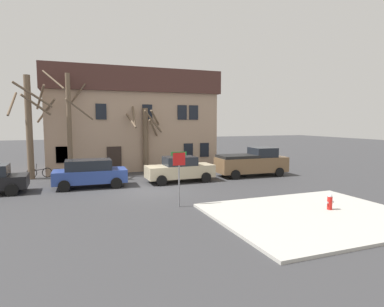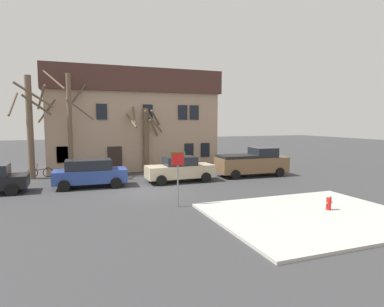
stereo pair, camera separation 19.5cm
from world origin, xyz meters
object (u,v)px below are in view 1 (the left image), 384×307
(building_main, at_px, (130,119))
(car_beige_sedan, at_px, (180,169))
(street_sign_pole, at_px, (179,168))
(tree_bare_near, at_px, (30,123))
(pickup_truck_brown, at_px, (252,162))
(fire_hydrant, at_px, (330,201))
(tree_bare_far, at_px, (145,135))
(tree_bare_mid, at_px, (69,123))
(car_blue_wagon, at_px, (90,173))
(bicycle_leaning, at_px, (40,173))

(building_main, relative_size, car_beige_sedan, 3.16)
(building_main, height_order, street_sign_pole, building_main)
(tree_bare_near, relative_size, pickup_truck_brown, 1.36)
(car_beige_sedan, height_order, street_sign_pole, street_sign_pole)
(fire_hydrant, distance_m, street_sign_pole, 6.99)
(tree_bare_far, relative_size, fire_hydrant, 8.61)
(building_main, distance_m, tree_bare_far, 4.17)
(tree_bare_mid, bearing_deg, building_main, 41.48)
(tree_bare_far, relative_size, pickup_truck_brown, 1.15)
(car_blue_wagon, xyz_separation_m, bicycle_leaning, (-3.20, 4.90, -0.53))
(building_main, xyz_separation_m, tree_bare_far, (0.45, -3.94, -1.28))
(building_main, xyz_separation_m, street_sign_pole, (-0.40, -14.95, -2.38))
(car_beige_sedan, bearing_deg, fire_hydrant, -67.10)
(tree_bare_near, xyz_separation_m, fire_hydrant, (13.31, -14.03, -3.44))
(car_blue_wagon, height_order, street_sign_pole, street_sign_pole)
(car_blue_wagon, distance_m, car_beige_sedan, 5.77)
(car_beige_sedan, height_order, pickup_truck_brown, pickup_truck_brown)
(pickup_truck_brown, bearing_deg, street_sign_pole, -141.08)
(fire_hydrant, bearing_deg, tree_bare_near, 133.49)
(tree_bare_near, bearing_deg, pickup_truck_brown, -16.13)
(bicycle_leaning, bearing_deg, car_blue_wagon, -56.86)
(tree_bare_far, distance_m, street_sign_pole, 11.10)
(tree_bare_far, bearing_deg, car_beige_sedan, -76.20)
(tree_bare_near, xyz_separation_m, tree_bare_mid, (2.56, -0.34, 0.04))
(fire_hydrant, xyz_separation_m, street_sign_pole, (-6.01, 3.29, 1.36))
(tree_bare_near, relative_size, fire_hydrant, 10.17)
(tree_bare_mid, xyz_separation_m, pickup_truck_brown, (12.61, -4.05, -2.95))
(car_beige_sedan, bearing_deg, tree_bare_mid, 147.27)
(building_main, relative_size, tree_bare_mid, 1.88)
(street_sign_pole, relative_size, bicycle_leaning, 1.52)
(pickup_truck_brown, bearing_deg, tree_bare_near, 163.87)
(pickup_truck_brown, bearing_deg, building_main, 130.99)
(tree_bare_mid, relative_size, car_beige_sedan, 1.68)
(building_main, xyz_separation_m, car_beige_sedan, (1.68, -8.94, -3.38))
(tree_bare_mid, height_order, tree_bare_far, tree_bare_mid)
(tree_bare_far, height_order, car_blue_wagon, tree_bare_far)
(car_blue_wagon, bearing_deg, tree_bare_far, 46.23)
(tree_bare_far, relative_size, car_beige_sedan, 1.35)
(bicycle_leaning, bearing_deg, tree_bare_near, -134.16)
(tree_bare_far, height_order, fire_hydrant, tree_bare_far)
(tree_bare_near, height_order, bicycle_leaning, tree_bare_near)
(tree_bare_near, bearing_deg, building_main, 28.65)
(tree_bare_near, height_order, car_blue_wagon, tree_bare_near)
(building_main, bearing_deg, tree_bare_mid, -138.52)
(car_blue_wagon, bearing_deg, pickup_truck_brown, 0.41)
(tree_bare_mid, xyz_separation_m, car_blue_wagon, (1.06, -4.13, -3.07))
(tree_bare_mid, xyz_separation_m, bicycle_leaning, (-2.14, 0.77, -3.60))
(tree_bare_near, bearing_deg, car_blue_wagon, -51.01)
(car_blue_wagon, height_order, fire_hydrant, car_blue_wagon)
(building_main, height_order, fire_hydrant, building_main)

